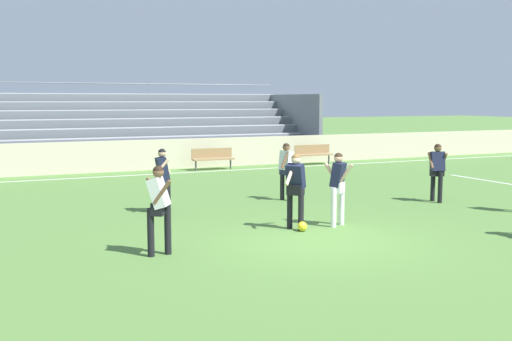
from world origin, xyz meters
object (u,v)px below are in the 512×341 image
object	(u,v)px
bench_centre_sideline	(213,157)
bench_near_wall_gap	(313,153)
player_white_trailing_run	(286,166)
player_white_wide_right	(159,202)
player_dark_deep_cover	(162,175)
soccer_ball	(302,226)
bleacher_stand	(73,127)
player_dark_challenging	(437,167)
player_dark_on_ball	(296,184)
player_dark_overlapping	(338,182)

from	to	relation	value
bench_centre_sideline	bench_near_wall_gap	distance (m)	4.88
player_white_trailing_run	player_white_wide_right	distance (m)	6.82
player_dark_deep_cover	soccer_ball	bearing A→B (deg)	-57.17
player_white_trailing_run	bleacher_stand	bearing A→B (deg)	107.91
player_white_trailing_run	soccer_ball	world-z (taller)	player_white_trailing_run
player_dark_challenging	player_dark_deep_cover	distance (m)	7.79
bench_centre_sideline	player_dark_on_ball	bearing A→B (deg)	-101.66
bleacher_stand	bench_centre_sideline	xyz separation A→B (m)	(5.01, -4.79, -1.15)
soccer_ball	bleacher_stand	bearing A→B (deg)	98.79
bleacher_stand	player_dark_overlapping	world-z (taller)	bleacher_stand
player_dark_overlapping	player_white_trailing_run	size ratio (longest dim) A/B	1.02
player_dark_challenging	player_white_wide_right	xyz separation A→B (m)	(-8.87, -2.54, 0.02)
bleacher_stand	player_dark_on_ball	bearing A→B (deg)	-81.24
bleacher_stand	soccer_ball	xyz separation A→B (m)	(2.61, -16.90, -1.58)
player_dark_on_ball	player_white_trailing_run	distance (m)	3.98
player_white_wide_right	player_dark_deep_cover	size ratio (longest dim) A/B	1.02
player_dark_overlapping	player_white_wide_right	bearing A→B (deg)	-168.82
player_dark_overlapping	player_dark_deep_cover	xyz separation A→B (m)	(-3.25, 3.26, -0.02)
bleacher_stand	player_dark_deep_cover	world-z (taller)	bleacher_stand
bench_centre_sideline	player_dark_deep_cover	xyz separation A→B (m)	(-4.62, -8.67, 0.45)
bleacher_stand	player_dark_deep_cover	bearing A→B (deg)	-88.33
player_white_trailing_run	bench_centre_sideline	bearing A→B (deg)	84.44
player_dark_overlapping	soccer_ball	xyz separation A→B (m)	(-1.03, -0.18, -0.91)
bench_near_wall_gap	player_white_wide_right	world-z (taller)	player_white_wide_right
bench_centre_sideline	player_dark_deep_cover	size ratio (longest dim) A/B	1.07
player_dark_deep_cover	player_dark_on_ball	bearing A→B (deg)	-55.76
bench_centre_sideline	soccer_ball	xyz separation A→B (m)	(-2.40, -12.11, -0.44)
bleacher_stand	soccer_ball	world-z (taller)	bleacher_stand
bleacher_stand	player_dark_challenging	size ratio (longest dim) A/B	13.72
bench_centre_sideline	player_white_wide_right	xyz separation A→B (m)	(-5.86, -12.82, 0.47)
player_dark_deep_cover	soccer_ball	size ratio (longest dim) A/B	7.62
player_dark_challenging	player_dark_on_ball	bearing A→B (deg)	-163.83
player_white_trailing_run	player_dark_on_ball	bearing A→B (deg)	-114.46
bench_centre_sideline	player_dark_overlapping	world-z (taller)	player_dark_overlapping
player_dark_overlapping	player_dark_challenging	bearing A→B (deg)	20.67
player_white_trailing_run	player_white_wide_right	xyz separation A→B (m)	(-5.06, -4.58, 0.02)
bench_centre_sideline	bench_near_wall_gap	world-z (taller)	same
bleacher_stand	player_white_wide_right	distance (m)	17.64
player_dark_on_ball	player_dark_overlapping	xyz separation A→B (m)	(1.08, -0.07, -0.00)
bench_near_wall_gap	player_dark_overlapping	world-z (taller)	player_dark_overlapping
bleacher_stand	player_dark_deep_cover	distance (m)	13.49
bench_near_wall_gap	player_dark_on_ball	world-z (taller)	player_dark_on_ball
bleacher_stand	soccer_ball	distance (m)	17.17
player_white_trailing_run	bench_near_wall_gap	bearing A→B (deg)	55.44
bleacher_stand	player_dark_on_ball	xyz separation A→B (m)	(2.57, -16.65, -0.66)
bleacher_stand	player_dark_on_ball	size ratio (longest dim) A/B	13.41
bench_centre_sideline	player_dark_challenging	world-z (taller)	player_dark_challenging
bleacher_stand	bench_near_wall_gap	xyz separation A→B (m)	(9.89, -4.79, -1.15)
player_dark_on_ball	player_white_wide_right	distance (m)	3.55
player_dark_overlapping	player_dark_on_ball	bearing A→B (deg)	176.28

